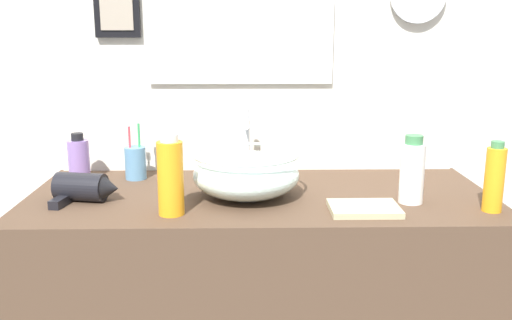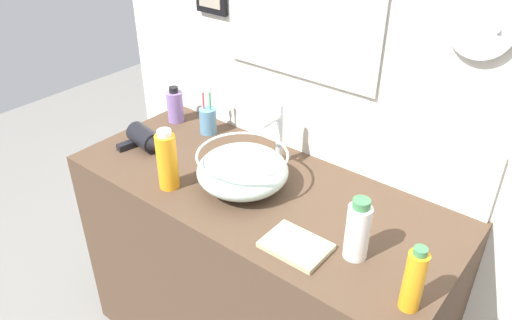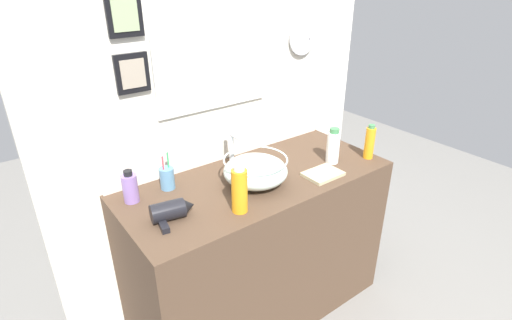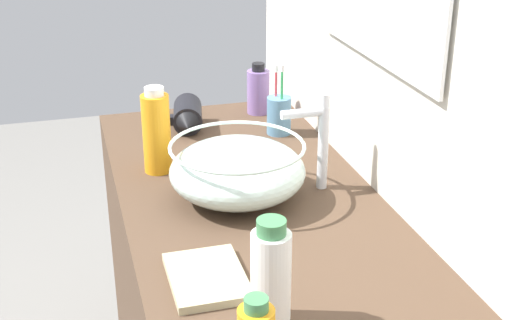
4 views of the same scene
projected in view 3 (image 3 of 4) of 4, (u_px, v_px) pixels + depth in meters
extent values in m
plane|color=gray|center=(258.00, 305.00, 2.30)|extent=(6.00, 6.00, 0.00)
cube|color=#4C3828|center=(258.00, 247.00, 2.11)|extent=(1.34, 0.58, 0.84)
cube|color=silver|center=(220.00, 97.00, 2.02)|extent=(1.85, 0.06, 2.32)
cube|color=beige|center=(225.00, 138.00, 2.09)|extent=(1.31, 0.02, 0.23)
cube|color=white|center=(212.00, 69.00, 1.89)|extent=(0.54, 0.01, 0.32)
cube|color=white|center=(213.00, 69.00, 1.89)|extent=(0.60, 0.01, 0.38)
cylinder|color=silver|center=(303.00, 38.00, 2.15)|extent=(0.18, 0.01, 0.18)
cylinder|color=silver|center=(307.00, 37.00, 2.18)|extent=(0.01, 0.06, 0.01)
cube|color=black|center=(124.00, 16.00, 1.56)|extent=(0.14, 0.02, 0.16)
cube|color=gray|center=(125.00, 16.00, 1.55)|extent=(0.10, 0.01, 0.12)
cube|color=black|center=(132.00, 73.00, 1.66)|extent=(0.14, 0.02, 0.16)
cube|color=gray|center=(133.00, 74.00, 1.65)|extent=(0.10, 0.01, 0.12)
ellipsoid|color=silver|center=(256.00, 171.00, 1.86)|extent=(0.30, 0.30, 0.13)
torus|color=silver|center=(256.00, 159.00, 1.83)|extent=(0.30, 0.30, 0.01)
torus|color=#B2B7BC|center=(256.00, 182.00, 1.88)|extent=(0.11, 0.11, 0.01)
cylinder|color=silver|center=(232.00, 150.00, 1.98)|extent=(0.02, 0.02, 0.20)
cylinder|color=silver|center=(237.00, 137.00, 1.91)|extent=(0.02, 0.10, 0.02)
cylinder|color=silver|center=(231.00, 129.00, 1.93)|extent=(0.02, 0.02, 0.03)
cylinder|color=black|center=(168.00, 211.00, 1.60)|extent=(0.15, 0.10, 0.08)
cone|color=black|center=(189.00, 206.00, 1.64)|extent=(0.06, 0.07, 0.07)
cube|color=black|center=(163.00, 225.00, 1.56)|extent=(0.05, 0.09, 0.02)
cylinder|color=#598CB2|center=(167.00, 178.00, 1.82)|extent=(0.07, 0.07, 0.10)
cylinder|color=green|center=(169.00, 169.00, 1.81)|extent=(0.01, 0.01, 0.17)
cube|color=white|center=(167.00, 150.00, 1.77)|extent=(0.01, 0.01, 0.02)
cylinder|color=#D83F4C|center=(164.00, 173.00, 1.79)|extent=(0.01, 0.01, 0.17)
cube|color=white|center=(162.00, 154.00, 1.75)|extent=(0.01, 0.01, 0.02)
cylinder|color=#8C6BB2|center=(130.00, 188.00, 1.71)|extent=(0.07, 0.07, 0.13)
cylinder|color=black|center=(128.00, 173.00, 1.68)|extent=(0.04, 0.04, 0.02)
cylinder|color=white|center=(333.00, 148.00, 2.05)|extent=(0.07, 0.07, 0.16)
cylinder|color=#3F7F4C|center=(335.00, 131.00, 2.01)|extent=(0.05, 0.05, 0.02)
cylinder|color=orange|center=(370.00, 143.00, 2.10)|extent=(0.05, 0.05, 0.17)
cylinder|color=#3F7F4C|center=(372.00, 127.00, 2.05)|extent=(0.03, 0.03, 0.02)
cylinder|color=orange|center=(239.00, 191.00, 1.63)|extent=(0.07, 0.07, 0.19)
cylinder|color=silver|center=(239.00, 168.00, 1.58)|extent=(0.05, 0.05, 0.02)
cube|color=tan|center=(323.00, 174.00, 1.95)|extent=(0.18, 0.13, 0.02)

